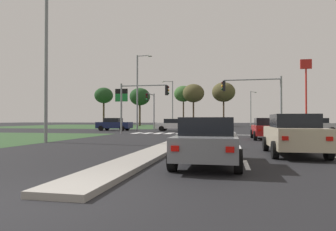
{
  "coord_description": "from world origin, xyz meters",
  "views": [
    {
      "loc": [
        2.97,
        -4.54,
        1.4
      ],
      "look_at": [
        -5.24,
        35.17,
        1.98
      ],
      "focal_mm": 31.47,
      "sensor_mm": 36.0,
      "label": 1
    }
  ],
  "objects_px": {
    "car_beige_fifth": "(293,134)",
    "traffic_signal_near_right": "(258,94)",
    "car_navy_third": "(114,124)",
    "fuel_price_totem": "(121,100)",
    "treeline_third": "(183,94)",
    "street_lamp_near": "(43,46)",
    "treeline_fifth": "(224,92)",
    "car_grey_eighth": "(208,141)",
    "treeline_near": "(104,96)",
    "car_black_near": "(204,123)",
    "street_lamp_fourth": "(251,106)",
    "treeline_second": "(140,97)",
    "fastfood_pole_sign": "(306,78)",
    "traffic_signal_far_left": "(151,104)",
    "car_maroon_fourth": "(280,125)",
    "street_lamp_second": "(138,89)",
    "pedestrian_at_median": "(207,122)",
    "car_silver_sixth": "(316,125)",
    "traffic_signal_near_left": "(140,98)",
    "car_red_seventh": "(267,128)",
    "treeline_fourth": "(193,93)",
    "street_lamp_third": "(172,101)",
    "car_white_second": "(174,125)"
  },
  "relations": [
    {
      "from": "car_beige_fifth",
      "to": "traffic_signal_near_right",
      "type": "height_order",
      "value": "traffic_signal_near_right"
    },
    {
      "from": "car_navy_third",
      "to": "fuel_price_totem",
      "type": "height_order",
      "value": "fuel_price_totem"
    },
    {
      "from": "treeline_third",
      "to": "car_navy_third",
      "type": "bearing_deg",
      "value": -99.36
    },
    {
      "from": "street_lamp_near",
      "to": "treeline_fifth",
      "type": "height_order",
      "value": "street_lamp_near"
    },
    {
      "from": "car_grey_eighth",
      "to": "treeline_near",
      "type": "xyz_separation_m",
      "value": [
        -28.5,
        56.22,
        6.38
      ]
    },
    {
      "from": "car_black_near",
      "to": "treeline_near",
      "type": "height_order",
      "value": "treeline_near"
    },
    {
      "from": "street_lamp_fourth",
      "to": "treeline_second",
      "type": "distance_m",
      "value": 26.45
    },
    {
      "from": "fastfood_pole_sign",
      "to": "fuel_price_totem",
      "type": "relative_size",
      "value": 1.99
    },
    {
      "from": "fuel_price_totem",
      "to": "treeline_near",
      "type": "relative_size",
      "value": 0.64
    },
    {
      "from": "traffic_signal_far_left",
      "to": "fastfood_pole_sign",
      "type": "height_order",
      "value": "fastfood_pole_sign"
    },
    {
      "from": "street_lamp_fourth",
      "to": "fastfood_pole_sign",
      "type": "bearing_deg",
      "value": -68.98
    },
    {
      "from": "car_maroon_fourth",
      "to": "street_lamp_fourth",
      "type": "distance_m",
      "value": 35.73
    },
    {
      "from": "street_lamp_second",
      "to": "pedestrian_at_median",
      "type": "height_order",
      "value": "street_lamp_second"
    },
    {
      "from": "street_lamp_second",
      "to": "traffic_signal_near_right",
      "type": "bearing_deg",
      "value": -26.8
    },
    {
      "from": "treeline_near",
      "to": "car_beige_fifth",
      "type": "bearing_deg",
      "value": -59.16
    },
    {
      "from": "street_lamp_fourth",
      "to": "treeline_fifth",
      "type": "bearing_deg",
      "value": -130.23
    },
    {
      "from": "car_black_near",
      "to": "treeline_fifth",
      "type": "distance_m",
      "value": 7.86
    },
    {
      "from": "fuel_price_totem",
      "to": "treeline_near",
      "type": "height_order",
      "value": "treeline_near"
    },
    {
      "from": "car_silver_sixth",
      "to": "treeline_third",
      "type": "bearing_deg",
      "value": 32.21
    },
    {
      "from": "treeline_second",
      "to": "treeline_fifth",
      "type": "distance_m",
      "value": 18.59
    },
    {
      "from": "street_lamp_second",
      "to": "fuel_price_totem",
      "type": "distance_m",
      "value": 6.29
    },
    {
      "from": "traffic_signal_far_left",
      "to": "treeline_third",
      "type": "xyz_separation_m",
      "value": [
        0.93,
        23.58,
        3.45
      ]
    },
    {
      "from": "car_black_near",
      "to": "traffic_signal_near_left",
      "type": "xyz_separation_m",
      "value": [
        -3.3,
        -36.53,
        2.74
      ]
    },
    {
      "from": "traffic_signal_near_right",
      "to": "fastfood_pole_sign",
      "type": "bearing_deg",
      "value": 67.91
    },
    {
      "from": "street_lamp_near",
      "to": "treeline_second",
      "type": "bearing_deg",
      "value": 100.04
    },
    {
      "from": "fastfood_pole_sign",
      "to": "car_red_seventh",
      "type": "bearing_deg",
      "value": -108.0
    },
    {
      "from": "fastfood_pole_sign",
      "to": "car_maroon_fourth",
      "type": "bearing_deg",
      "value": -112.78
    },
    {
      "from": "traffic_signal_near_right",
      "to": "street_lamp_second",
      "type": "distance_m",
      "value": 15.21
    },
    {
      "from": "car_red_seventh",
      "to": "pedestrian_at_median",
      "type": "xyz_separation_m",
      "value": [
        -5.73,
        21.94,
        0.35
      ]
    },
    {
      "from": "traffic_signal_near_left",
      "to": "street_lamp_near",
      "type": "distance_m",
      "value": 12.28
    },
    {
      "from": "car_maroon_fourth",
      "to": "treeline_fifth",
      "type": "height_order",
      "value": "treeline_fifth"
    },
    {
      "from": "pedestrian_at_median",
      "to": "treeline_second",
      "type": "relative_size",
      "value": 0.19
    },
    {
      "from": "traffic_signal_far_left",
      "to": "street_lamp_second",
      "type": "bearing_deg",
      "value": -94.08
    },
    {
      "from": "pedestrian_at_median",
      "to": "treeline_fourth",
      "type": "bearing_deg",
      "value": 164.55
    },
    {
      "from": "car_red_seventh",
      "to": "treeline_fifth",
      "type": "height_order",
      "value": "treeline_fifth"
    },
    {
      "from": "fuel_price_totem",
      "to": "treeline_fifth",
      "type": "bearing_deg",
      "value": 61.27
    },
    {
      "from": "traffic_signal_far_left",
      "to": "treeline_second",
      "type": "height_order",
      "value": "treeline_second"
    },
    {
      "from": "treeline_fifth",
      "to": "car_black_near",
      "type": "bearing_deg",
      "value": -175.79
    },
    {
      "from": "street_lamp_third",
      "to": "treeline_second",
      "type": "bearing_deg",
      "value": 146.7
    },
    {
      "from": "car_black_near",
      "to": "street_lamp_second",
      "type": "bearing_deg",
      "value": 79.38
    },
    {
      "from": "treeline_third",
      "to": "fastfood_pole_sign",
      "type": "bearing_deg",
      "value": -24.78
    },
    {
      "from": "car_maroon_fourth",
      "to": "treeline_fifth",
      "type": "xyz_separation_m",
      "value": [
        -7.03,
        28.02,
        6.57
      ]
    },
    {
      "from": "car_black_near",
      "to": "street_lamp_second",
      "type": "relative_size",
      "value": 0.45
    },
    {
      "from": "car_black_near",
      "to": "traffic_signal_far_left",
      "type": "relative_size",
      "value": 0.81
    },
    {
      "from": "car_silver_sixth",
      "to": "treeline_second",
      "type": "bearing_deg",
      "value": 43.76
    },
    {
      "from": "car_beige_fifth",
      "to": "traffic_signal_near_left",
      "type": "xyz_separation_m",
      "value": [
        -11.14,
        15.57,
        2.69
      ]
    },
    {
      "from": "car_beige_fifth",
      "to": "traffic_signal_far_left",
      "type": "height_order",
      "value": "traffic_signal_far_left"
    },
    {
      "from": "car_white_second",
      "to": "treeline_third",
      "type": "distance_m",
      "value": 28.27
    },
    {
      "from": "street_lamp_near",
      "to": "street_lamp_fourth",
      "type": "bearing_deg",
      "value": 73.61
    },
    {
      "from": "treeline_fifth",
      "to": "street_lamp_third",
      "type": "bearing_deg",
      "value": -146.27
    }
  ]
}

